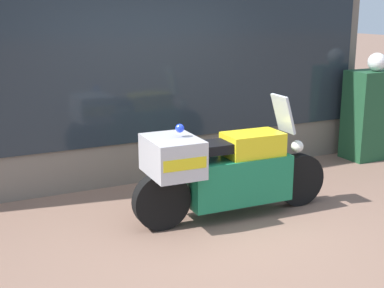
# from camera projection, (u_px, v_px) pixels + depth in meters

# --- Properties ---
(ground_plane) EXTENTS (60.00, 60.00, 0.00)m
(ground_plane) POSITION_uv_depth(u_px,v_px,m) (211.00, 232.00, 5.43)
(ground_plane) COLOR #7A5B4C
(shop_building) EXTENTS (6.84, 0.55, 3.75)m
(shop_building) POSITION_uv_depth(u_px,v_px,m) (102.00, 35.00, 6.49)
(shop_building) COLOR #6B6056
(shop_building) RESTS_ON ground
(window_display) EXTENTS (5.38, 0.30, 1.82)m
(window_display) POSITION_uv_depth(u_px,v_px,m) (169.00, 141.00, 7.26)
(window_display) COLOR slate
(window_display) RESTS_ON ground
(paramedic_motorcycle) EXTENTS (2.29, 0.67, 1.30)m
(paramedic_motorcycle) POSITION_uv_depth(u_px,v_px,m) (222.00, 170.00, 5.66)
(paramedic_motorcycle) COLOR black
(paramedic_motorcycle) RESTS_ON ground
(utility_cabinet) EXTENTS (0.82, 0.48, 1.32)m
(utility_cabinet) POSITION_uv_depth(u_px,v_px,m) (373.00, 114.00, 7.97)
(utility_cabinet) COLOR #1E4C2D
(utility_cabinet) RESTS_ON ground
(white_helmet) EXTENTS (0.26, 0.26, 0.26)m
(white_helmet) POSITION_uv_depth(u_px,v_px,m) (377.00, 62.00, 7.66)
(white_helmet) COLOR white
(white_helmet) RESTS_ON utility_cabinet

